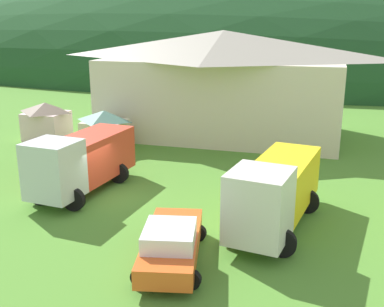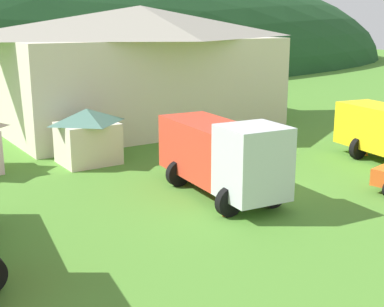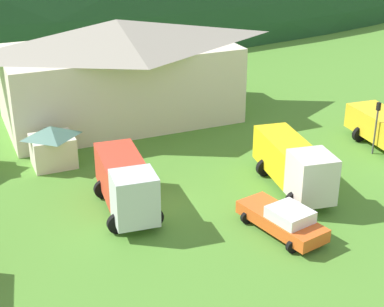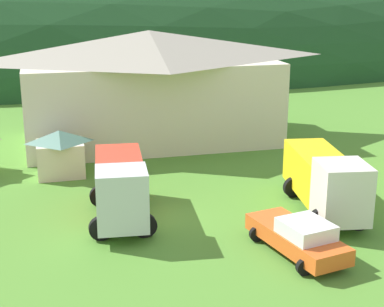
{
  "view_description": "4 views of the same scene",
  "coord_description": "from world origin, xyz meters",
  "px_view_note": "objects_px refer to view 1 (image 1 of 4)",
  "views": [
    {
      "loc": [
        10.05,
        -19.72,
        8.64
      ],
      "look_at": [
        2.89,
        4.98,
        1.16
      ],
      "focal_mm": 43.28,
      "sensor_mm": 36.0,
      "label": 1
    },
    {
      "loc": [
        -13.93,
        -16.07,
        6.89
      ],
      "look_at": [
        -1.97,
        1.98,
        1.45
      ],
      "focal_mm": 49.29,
      "sensor_mm": 36.0,
      "label": 2
    },
    {
      "loc": [
        -9.9,
        -27.65,
        16.28
      ],
      "look_at": [
        3.54,
        2.99,
        1.52
      ],
      "focal_mm": 54.75,
      "sensor_mm": 36.0,
      "label": 3
    },
    {
      "loc": [
        -4.91,
        -26.1,
        11.13
      ],
      "look_at": [
        2.9,
        4.17,
        1.93
      ],
      "focal_mm": 54.8,
      "sensor_mm": 36.0,
      "label": 4
    }
  ],
  "objects_px": {
    "play_shed_cream": "(105,130)",
    "traffic_cone_near_pickup": "(286,207)",
    "depot_building": "(223,82)",
    "flatbed_truck_yellow": "(275,190)",
    "tow_truck_silver": "(81,160)",
    "traffic_cone_mid_row": "(39,203)",
    "service_pickup_orange": "(171,243)",
    "play_shed_pink": "(46,121)"
  },
  "relations": [
    {
      "from": "play_shed_cream",
      "to": "traffic_cone_near_pickup",
      "type": "relative_size",
      "value": 4.86
    },
    {
      "from": "depot_building",
      "to": "flatbed_truck_yellow",
      "type": "distance_m",
      "value": 17.13
    },
    {
      "from": "flatbed_truck_yellow",
      "to": "tow_truck_silver",
      "type": "bearing_deg",
      "value": -89.78
    },
    {
      "from": "play_shed_cream",
      "to": "tow_truck_silver",
      "type": "bearing_deg",
      "value": -72.01
    },
    {
      "from": "tow_truck_silver",
      "to": "traffic_cone_mid_row",
      "type": "height_order",
      "value": "tow_truck_silver"
    },
    {
      "from": "flatbed_truck_yellow",
      "to": "traffic_cone_near_pickup",
      "type": "bearing_deg",
      "value": -178.59
    },
    {
      "from": "play_shed_cream",
      "to": "service_pickup_orange",
      "type": "bearing_deg",
      "value": -55.28
    },
    {
      "from": "play_shed_pink",
      "to": "tow_truck_silver",
      "type": "distance_m",
      "value": 12.22
    },
    {
      "from": "tow_truck_silver",
      "to": "depot_building",
      "type": "bearing_deg",
      "value": 169.45
    },
    {
      "from": "play_shed_pink",
      "to": "tow_truck_silver",
      "type": "height_order",
      "value": "tow_truck_silver"
    },
    {
      "from": "depot_building",
      "to": "traffic_cone_near_pickup",
      "type": "distance_m",
      "value": 15.29
    },
    {
      "from": "play_shed_cream",
      "to": "traffic_cone_mid_row",
      "type": "relative_size",
      "value": 4.61
    },
    {
      "from": "flatbed_truck_yellow",
      "to": "depot_building",
      "type": "bearing_deg",
      "value": -151.03
    },
    {
      "from": "play_shed_cream",
      "to": "play_shed_pink",
      "type": "bearing_deg",
      "value": 165.18
    },
    {
      "from": "tow_truck_silver",
      "to": "traffic_cone_near_pickup",
      "type": "bearing_deg",
      "value": 101.2
    },
    {
      "from": "service_pickup_orange",
      "to": "traffic_cone_near_pickup",
      "type": "xyz_separation_m",
      "value": [
        3.58,
        6.62,
        -0.83
      ]
    },
    {
      "from": "play_shed_pink",
      "to": "play_shed_cream",
      "type": "bearing_deg",
      "value": -14.82
    },
    {
      "from": "traffic_cone_near_pickup",
      "to": "traffic_cone_mid_row",
      "type": "relative_size",
      "value": 0.95
    },
    {
      "from": "play_shed_cream",
      "to": "flatbed_truck_yellow",
      "type": "height_order",
      "value": "flatbed_truck_yellow"
    },
    {
      "from": "play_shed_pink",
      "to": "traffic_cone_mid_row",
      "type": "height_order",
      "value": "play_shed_pink"
    },
    {
      "from": "play_shed_cream",
      "to": "flatbed_truck_yellow",
      "type": "relative_size",
      "value": 0.37
    },
    {
      "from": "play_shed_cream",
      "to": "traffic_cone_near_pickup",
      "type": "xyz_separation_m",
      "value": [
        12.83,
        -6.73,
        -1.42
      ]
    },
    {
      "from": "tow_truck_silver",
      "to": "service_pickup_orange",
      "type": "bearing_deg",
      "value": 55.79
    },
    {
      "from": "flatbed_truck_yellow",
      "to": "traffic_cone_mid_row",
      "type": "height_order",
      "value": "flatbed_truck_yellow"
    },
    {
      "from": "tow_truck_silver",
      "to": "flatbed_truck_yellow",
      "type": "distance_m",
      "value": 10.09
    },
    {
      "from": "tow_truck_silver",
      "to": "service_pickup_orange",
      "type": "relative_size",
      "value": 1.3
    },
    {
      "from": "play_shed_pink",
      "to": "flatbed_truck_yellow",
      "type": "xyz_separation_m",
      "value": [
        17.99,
        -10.74,
        0.3
      ]
    },
    {
      "from": "play_shed_cream",
      "to": "play_shed_pink",
      "type": "distance_m",
      "value": 5.68
    },
    {
      "from": "flatbed_truck_yellow",
      "to": "traffic_cone_mid_row",
      "type": "xyz_separation_m",
      "value": [
        -11.29,
        -0.41,
        -1.73
      ]
    },
    {
      "from": "flatbed_truck_yellow",
      "to": "service_pickup_orange",
      "type": "relative_size",
      "value": 1.44
    },
    {
      "from": "tow_truck_silver",
      "to": "play_shed_pink",
      "type": "bearing_deg",
      "value": -133.49
    },
    {
      "from": "traffic_cone_near_pickup",
      "to": "service_pickup_orange",
      "type": "bearing_deg",
      "value": -118.4
    },
    {
      "from": "traffic_cone_near_pickup",
      "to": "traffic_cone_mid_row",
      "type": "height_order",
      "value": "traffic_cone_mid_row"
    },
    {
      "from": "play_shed_cream",
      "to": "traffic_cone_mid_row",
      "type": "distance_m",
      "value": 9.87
    },
    {
      "from": "tow_truck_silver",
      "to": "service_pickup_orange",
      "type": "xyz_separation_m",
      "value": [
        6.73,
        -5.59,
        -0.93
      ]
    },
    {
      "from": "traffic_cone_mid_row",
      "to": "tow_truck_silver",
      "type": "bearing_deg",
      "value": 55.77
    },
    {
      "from": "depot_building",
      "to": "play_shed_cream",
      "type": "distance_m",
      "value": 9.79
    },
    {
      "from": "play_shed_pink",
      "to": "depot_building",
      "type": "bearing_deg",
      "value": 23.17
    },
    {
      "from": "play_shed_cream",
      "to": "flatbed_truck_yellow",
      "type": "bearing_deg",
      "value": -36.62
    },
    {
      "from": "tow_truck_silver",
      "to": "traffic_cone_near_pickup",
      "type": "distance_m",
      "value": 10.51
    },
    {
      "from": "depot_building",
      "to": "tow_truck_silver",
      "type": "bearing_deg",
      "value": -106.04
    },
    {
      "from": "flatbed_truck_yellow",
      "to": "traffic_cone_mid_row",
      "type": "distance_m",
      "value": 11.43
    }
  ]
}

